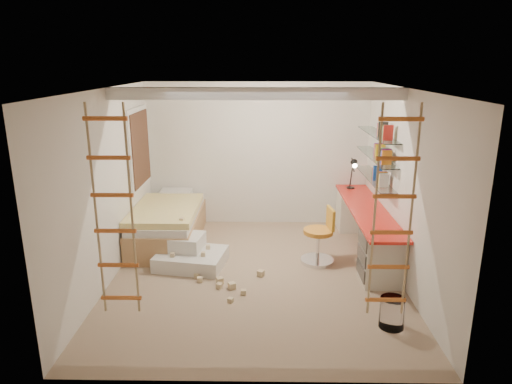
{
  "coord_description": "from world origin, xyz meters",
  "views": [
    {
      "loc": [
        0.1,
        -5.92,
        2.93
      ],
      "look_at": [
        0.0,
        0.3,
        1.15
      ],
      "focal_mm": 32.0,
      "sensor_mm": 36.0,
      "label": 1
    }
  ],
  "objects_px": {
    "bed": "(168,224)",
    "swivel_chair": "(320,243)",
    "desk": "(365,228)",
    "play_platform": "(189,254)"
  },
  "relations": [
    {
      "from": "bed",
      "to": "swivel_chair",
      "type": "bearing_deg",
      "value": -17.43
    },
    {
      "from": "desk",
      "to": "swivel_chair",
      "type": "height_order",
      "value": "swivel_chair"
    },
    {
      "from": "desk",
      "to": "swivel_chair",
      "type": "bearing_deg",
      "value": -152.37
    },
    {
      "from": "swivel_chair",
      "to": "play_platform",
      "type": "relative_size",
      "value": 0.79
    },
    {
      "from": "swivel_chair",
      "to": "bed",
      "type": "bearing_deg",
      "value": 162.57
    },
    {
      "from": "bed",
      "to": "play_platform",
      "type": "bearing_deg",
      "value": -61.58
    },
    {
      "from": "swivel_chair",
      "to": "play_platform",
      "type": "xyz_separation_m",
      "value": [
        -1.96,
        -0.11,
        -0.15
      ]
    },
    {
      "from": "desk",
      "to": "play_platform",
      "type": "bearing_deg",
      "value": -169.32
    },
    {
      "from": "bed",
      "to": "play_platform",
      "type": "height_order",
      "value": "bed"
    },
    {
      "from": "swivel_chair",
      "to": "play_platform",
      "type": "height_order",
      "value": "swivel_chair"
    }
  ]
}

